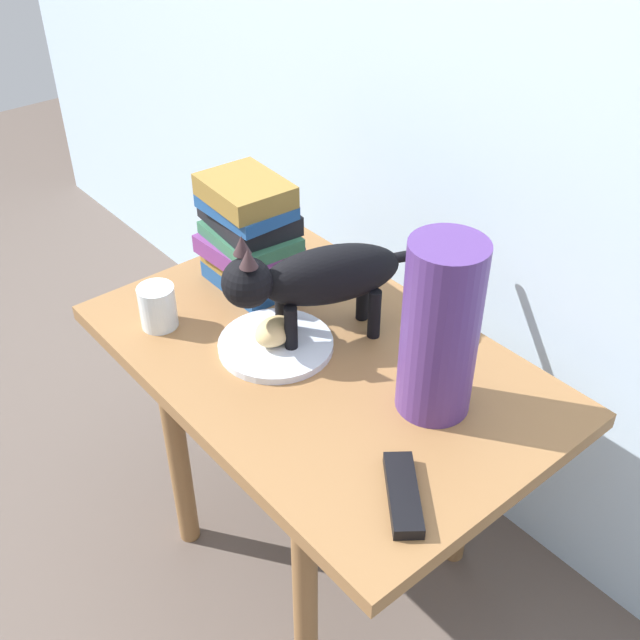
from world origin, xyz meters
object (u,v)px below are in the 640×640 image
Objects in this scene: cat at (315,278)px; candle_jar at (158,309)px; green_vase at (440,330)px; tv_remote at (403,494)px; bread_roll at (274,331)px; plate at (276,345)px; book_stack at (249,234)px; side_table at (320,386)px.

candle_jar is at bearing -137.47° from cat.
tv_remote is (0.11, -0.18, -0.14)m from green_vase.
green_vase reaches higher than candle_jar.
tv_remote is (0.40, -0.07, -0.03)m from bread_roll.
bread_roll is 0.33m from green_vase.
plate is at bearing -159.42° from green_vase.
cat is (0.02, 0.08, 0.09)m from bread_roll.
tv_remote reaches higher than plate.
bread_roll is 0.24m from book_stack.
green_vase is at bearing 160.31° from tv_remote.
cat is 1.92× the size of book_stack.
green_vase is (0.29, 0.11, 0.12)m from bread_roll.
candle_jar is at bearing -147.38° from plate.
cat reaches higher than side_table.
side_table is at bearing 33.82° from plate.
bread_roll reaches higher than tv_remote.
green_vase is at bearing 20.98° from bread_roll.
cat reaches higher than plate.
bread_roll is 0.34× the size of book_stack.
plate is 0.15m from cat.
tv_remote is (0.60, -0.17, -0.11)m from book_stack.
bread_roll is at bearing -105.65° from cat.
book_stack is 2.78× the size of candle_jar.
book_stack reaches higher than side_table.
candle_jar reaches higher than bread_roll.
side_table is at bearing 35.19° from bread_roll.
cat is at bearing 73.61° from plate.
plate is at bearing 101.73° from bread_roll.
bread_roll is 0.26× the size of green_vase.
side_table is 0.36m from tv_remote.
green_vase reaches higher than plate.
side_table is at bearing -164.31° from green_vase.
tv_remote is (0.40, -0.07, 0.00)m from plate.
book_stack is (-0.22, 0.02, -0.02)m from cat.
bread_roll is at bearing -144.81° from side_table.
green_vase reaches higher than cat.
bread_roll is at bearing -151.94° from tv_remote.
candle_jar is at bearing -147.06° from side_table.
bread_roll reaches higher than plate.
book_stack is (-0.20, 0.09, 0.08)m from bread_roll.
cat is at bearing 74.35° from bread_roll.
tv_remote is (0.60, 0.05, -0.03)m from candle_jar.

